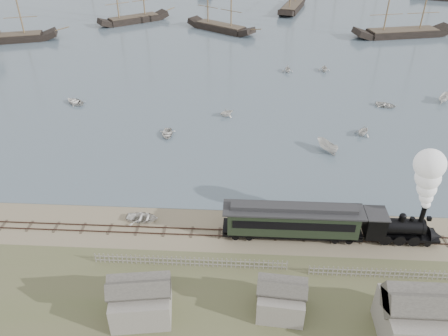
{
  "coord_description": "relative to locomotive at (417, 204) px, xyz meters",
  "views": [
    {
      "loc": [
        -1.52,
        -37.77,
        31.51
      ],
      "look_at": [
        -3.91,
        5.64,
        3.5
      ],
      "focal_mm": 35.0,
      "sensor_mm": 36.0,
      "label": 1
    }
  ],
  "objects": [
    {
      "name": "rowboat_7",
      "position": [
        -9.3,
        49.54,
        -4.05
      ],
      "size": [
        2.68,
        2.33,
        1.37
      ],
      "primitive_type": "imported",
      "rotation": [
        0.0,
        0.0,
        0.04
      ],
      "color": "silver",
      "rests_on": "harbor_water"
    },
    {
      "name": "picket_fence_east",
      "position": [
        -3.44,
        -5.5,
        -4.79
      ],
      "size": [
        15.0,
        0.1,
        1.2
      ],
      "primitive_type": null,
      "color": "gray",
      "rests_on": "ground"
    },
    {
      "name": "picket_fence_west",
      "position": [
        -22.44,
        -5.0,
        -4.79
      ],
      "size": [
        19.0,
        0.1,
        1.2
      ],
      "primitive_type": null,
      "color": "gray",
      "rests_on": "ground"
    },
    {
      "name": "rowboat_8",
      "position": [
        -1.82,
        50.34,
        -4.03
      ],
      "size": [
        2.8,
        2.45,
        1.42
      ],
      "primitive_type": "imported",
      "rotation": [
        0.0,
        0.0,
        3.09
      ],
      "color": "silver",
      "rests_on": "harbor_water"
    },
    {
      "name": "beached_dinghy",
      "position": [
        -28.69,
        1.72,
        -4.42
      ],
      "size": [
        2.68,
        3.67,
        0.74
      ],
      "primitive_type": "imported",
      "rotation": [
        0.0,
        0.0,
        1.54
      ],
      "color": "silver",
      "rests_on": "ground"
    },
    {
      "name": "rowboat_6",
      "position": [
        -47.02,
        32.18,
        -4.34
      ],
      "size": [
        4.33,
        4.62,
        0.78
      ],
      "primitive_type": "imported",
      "rotation": [
        0.0,
        0.0,
        4.12
      ],
      "color": "silver",
      "rests_on": "harbor_water"
    },
    {
      "name": "rowboat_0",
      "position": [
        -29.16,
        21.51,
        -4.38
      ],
      "size": [
        3.59,
        2.73,
        0.7
      ],
      "primitive_type": "imported",
      "rotation": [
        0.0,
        0.0,
        0.1
      ],
      "color": "silver",
      "rests_on": "harbor_water"
    },
    {
      "name": "shed_mid",
      "position": [
        -13.94,
        -10.0,
        -4.79
      ],
      "size": [
        4.0,
        3.5,
        3.6
      ],
      "primitive_type": null,
      "color": "gray",
      "rests_on": "ground"
    },
    {
      "name": "rowboat_5",
      "position": [
        16.79,
        36.34,
        -4.04
      ],
      "size": [
        3.7,
        3.23,
        1.39
      ],
      "primitive_type": "imported",
      "rotation": [
        0.0,
        0.0,
        2.5
      ],
      "color": "silver",
      "rests_on": "harbor_water"
    },
    {
      "name": "passenger_coach",
      "position": [
        -12.25,
        0.0,
        -2.57
      ],
      "size": [
        14.56,
        2.81,
        3.54
      ],
      "color": "black",
      "rests_on": "ground"
    },
    {
      "name": "shed_left",
      "position": [
        -25.94,
        -11.0,
        -4.79
      ],
      "size": [
        5.0,
        4.0,
        4.1
      ],
      "primitive_type": null,
      "color": "gray",
      "rests_on": "ground"
    },
    {
      "name": "locomotive",
      "position": [
        0.0,
        0.0,
        0.0
      ],
      "size": [
        8.37,
        3.12,
        10.43
      ],
      "color": "black",
      "rests_on": "ground"
    },
    {
      "name": "rowboat_4",
      "position": [
        0.22,
        23.38,
        -4.01
      ],
      "size": [
        3.61,
        3.57,
        1.44
      ],
      "primitive_type": "imported",
      "rotation": [
        0.0,
        0.0,
        5.59
      ],
      "color": "silver",
      "rests_on": "harbor_water"
    },
    {
      "name": "rowboat_3",
      "position": [
        6.29,
        33.77,
        -4.38
      ],
      "size": [
        3.64,
        4.15,
        0.72
      ],
      "primitive_type": "imported",
      "rotation": [
        0.0,
        0.0,
        1.16
      ],
      "color": "silver",
      "rests_on": "harbor_water"
    },
    {
      "name": "rowboat_1",
      "position": [
        -20.59,
        28.72,
        -4.05
      ],
      "size": [
        3.35,
        3.43,
        1.37
      ],
      "primitive_type": "imported",
      "rotation": [
        0.0,
        0.0,
        2.19
      ],
      "color": "silver",
      "rests_on": "harbor_water"
    },
    {
      "name": "rail_track",
      "position": [
        -15.94,
        0.0,
        -4.75
      ],
      "size": [
        120.0,
        1.8,
        0.16
      ],
      "color": "#3E2921",
      "rests_on": "ground"
    },
    {
      "name": "ground",
      "position": [
        -15.94,
        2.0,
        -4.79
      ],
      "size": [
        600.0,
        600.0,
        0.0
      ],
      "primitive_type": "plane",
      "color": "gray",
      "rests_on": "ground"
    },
    {
      "name": "rowboat_2",
      "position": [
        -5.89,
        18.2,
        -3.99
      ],
      "size": [
        3.97,
        3.42,
        1.49
      ],
      "primitive_type": "imported",
      "rotation": [
        0.0,
        0.0,
        3.76
      ],
      "color": "silver",
      "rests_on": "harbor_water"
    }
  ]
}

